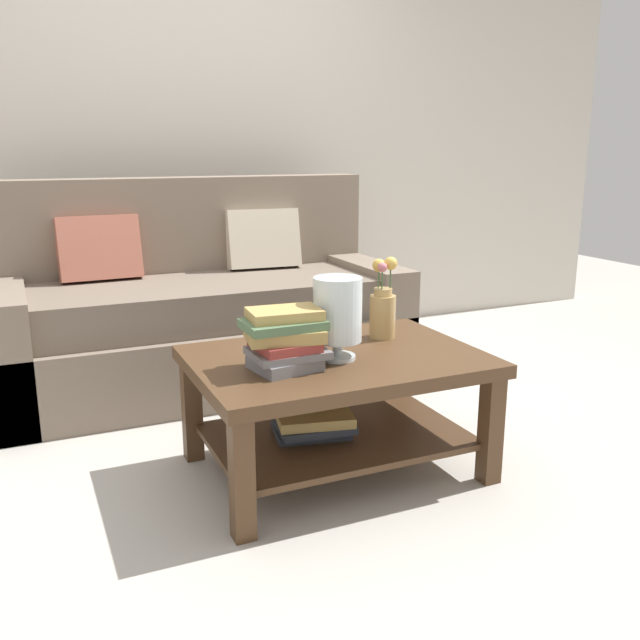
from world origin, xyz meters
The scene contains 7 objects.
ground_plane centered at (0.00, 0.00, 0.00)m, with size 10.00×10.00×0.00m, color #B7B2A8.
back_wall centered at (0.00, 1.65, 1.35)m, with size 6.40×0.12×2.70m, color beige.
couch centered at (-0.13, 0.84, 0.36)m, with size 2.06×0.90×1.06m.
coffee_table centered at (0.07, -0.41, 0.33)m, with size 1.07×0.75×0.46m.
book_stack_main centered at (-0.16, -0.48, 0.57)m, with size 0.29×0.24×0.21m.
glass_hurricane_vase centered at (0.06, -0.45, 0.64)m, with size 0.18×0.18×0.30m.
flower_pitcher centered at (0.35, -0.26, 0.59)m, with size 0.11×0.11×0.33m.
Camera 1 is at (-0.99, -2.64, 1.22)m, focal length 38.82 mm.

